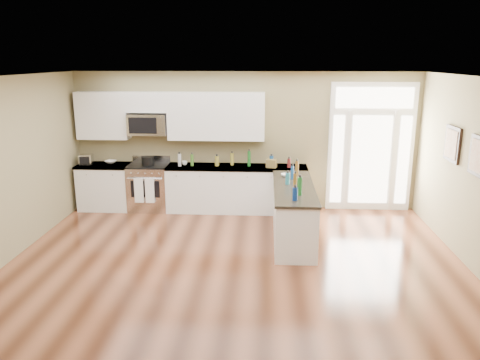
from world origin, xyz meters
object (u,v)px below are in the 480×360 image
Objects in this scene: peninsula_cabinet at (293,214)px; stockpot at (148,161)px; kitchen_range at (149,187)px; toaster_oven at (86,160)px.

stockpot reaches higher than peninsula_cabinet.
peninsula_cabinet is at bearing -26.66° from kitchen_range.
peninsula_cabinet is 9.33× the size of toaster_oven.
stockpot is (0.02, -0.08, 0.57)m from kitchen_range.
kitchen_range is 0.57m from stockpot.
toaster_oven is at bearing 161.23° from peninsula_cabinet.
stockpot is at bearing -6.14° from toaster_oven.
peninsula_cabinet is 2.15× the size of kitchen_range.
kitchen_range is at bearing -2.49° from toaster_oven.
toaster_oven is (-1.28, 0.04, -0.00)m from stockpot.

